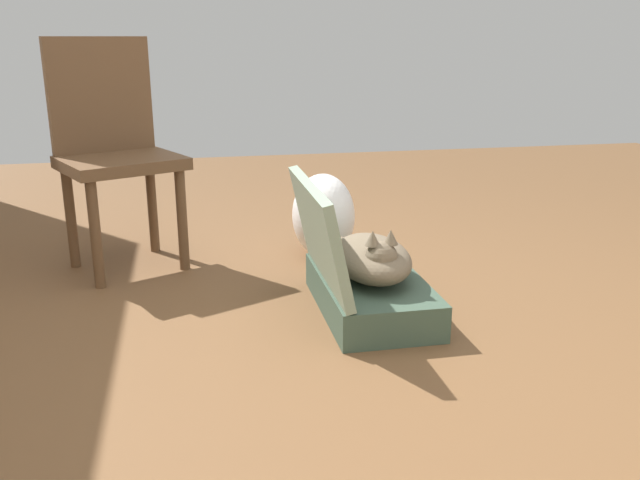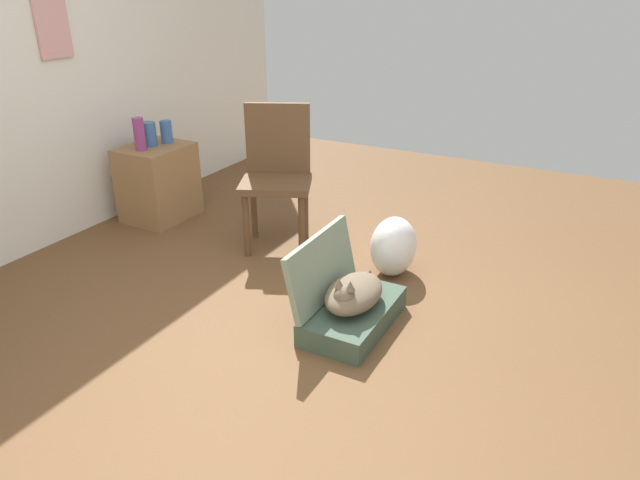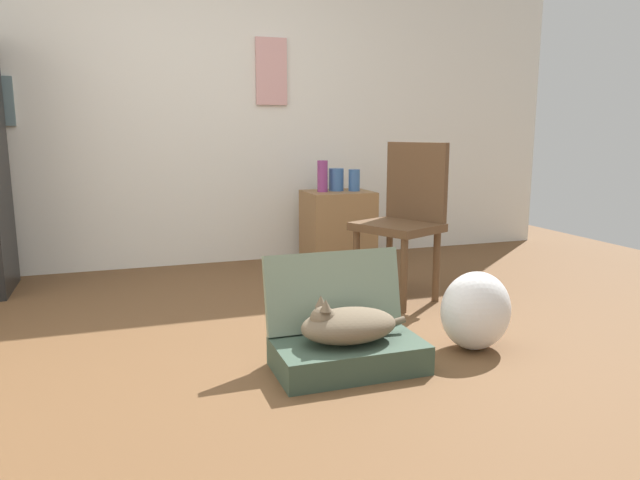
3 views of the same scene
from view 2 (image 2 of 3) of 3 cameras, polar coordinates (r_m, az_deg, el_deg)
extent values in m
plane|color=brown|center=(3.02, -2.84, -10.79)|extent=(7.68, 7.68, 0.00)
cube|color=#D89C9A|center=(4.41, -25.41, 19.56)|extent=(0.25, 0.02, 0.52)
cube|color=#384C3D|center=(3.17, 3.36, -7.56)|extent=(0.67, 0.37, 0.13)
cube|color=gray|center=(3.12, 0.19, -2.76)|extent=(0.67, 0.11, 0.37)
ellipsoid|color=brown|center=(3.09, 3.43, -5.35)|extent=(0.44, 0.28, 0.15)
sphere|color=brown|center=(2.98, 2.46, -5.70)|extent=(0.12, 0.12, 0.12)
cone|color=brown|center=(2.93, 3.06, -4.59)|extent=(0.05, 0.05, 0.05)
cone|color=brown|center=(2.95, 1.91, -4.31)|extent=(0.05, 0.05, 0.05)
cylinder|color=brown|center=(3.28, 4.21, -4.15)|extent=(0.20, 0.03, 0.07)
ellipsoid|color=white|center=(3.67, 7.37, -0.64)|extent=(0.36, 0.29, 0.39)
cube|color=olive|center=(4.69, -15.92, 5.57)|extent=(0.52, 0.44, 0.59)
cylinder|color=#8C387A|center=(4.49, -17.68, 10.09)|extent=(0.08, 0.08, 0.25)
cylinder|color=#38609E|center=(4.66, -15.16, 10.44)|extent=(0.09, 0.09, 0.17)
cylinder|color=#38609E|center=(4.61, -16.83, 10.14)|extent=(0.12, 0.12, 0.18)
cylinder|color=brown|center=(3.91, -7.41, 1.42)|extent=(0.04, 0.04, 0.45)
cylinder|color=brown|center=(3.86, -1.86, 1.31)|extent=(0.04, 0.04, 0.45)
cylinder|color=brown|center=(4.20, -6.64, 3.18)|extent=(0.04, 0.04, 0.45)
cylinder|color=brown|center=(4.16, -1.48, 3.09)|extent=(0.04, 0.04, 0.45)
cube|color=brown|center=(3.94, -4.47, 5.64)|extent=(0.57, 0.60, 0.05)
cube|color=brown|center=(4.03, -4.26, 10.13)|extent=(0.23, 0.42, 0.49)
camera|label=1|loc=(1.92, -50.01, -8.37)|focal=37.62mm
camera|label=3|loc=(2.06, 61.08, -8.69)|focal=32.83mm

